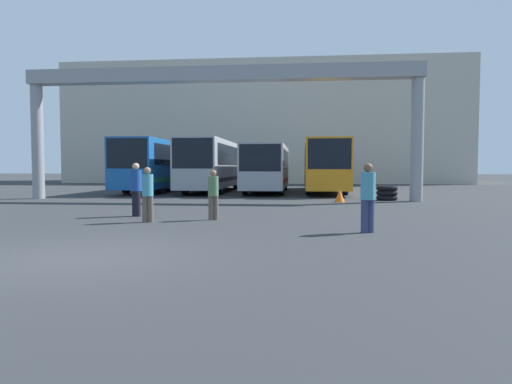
# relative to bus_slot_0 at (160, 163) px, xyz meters

# --- Properties ---
(ground_plane) EXTENTS (200.00, 200.00, 0.00)m
(ground_plane) POSITION_rel_bus_slot_0_xyz_m (5.55, -22.58, -1.93)
(ground_plane) COLOR #2D3033
(building_backdrop) EXTENTS (40.87, 12.00, 12.23)m
(building_backdrop) POSITION_rel_bus_slot_0_xyz_m (5.55, 20.03, 4.19)
(building_backdrop) COLOR #B7B2A3
(building_backdrop) RESTS_ON ground
(overhead_gantry) EXTENTS (19.74, 0.80, 6.58)m
(overhead_gantry) POSITION_rel_bus_slot_0_xyz_m (5.55, -7.91, 3.39)
(overhead_gantry) COLOR gray
(overhead_gantry) RESTS_ON ground
(bus_slot_0) EXTENTS (2.57, 11.97, 3.34)m
(bus_slot_0) POSITION_rel_bus_slot_0_xyz_m (0.00, 0.00, 0.00)
(bus_slot_0) COLOR #1959A5
(bus_slot_0) RESTS_ON ground
(bus_slot_1) EXTENTS (2.50, 11.67, 3.34)m
(bus_slot_1) POSITION_rel_bus_slot_0_xyz_m (3.70, -0.15, -0.01)
(bus_slot_1) COLOR #999EA5
(bus_slot_1) RESTS_ON ground
(bus_slot_2) EXTENTS (2.49, 10.05, 2.99)m
(bus_slot_2) POSITION_rel_bus_slot_0_xyz_m (7.40, -0.96, -0.20)
(bus_slot_2) COLOR #999EA5
(bus_slot_2) RESTS_ON ground
(bus_slot_3) EXTENTS (2.53, 12.10, 3.27)m
(bus_slot_3) POSITION_rel_bus_slot_0_xyz_m (11.11, 0.07, -0.05)
(bus_slot_3) COLOR orange
(bus_slot_3) RESTS_ON ground
(pedestrian_mid_left) EXTENTS (0.37, 0.37, 1.79)m
(pedestrian_mid_left) POSITION_rel_bus_slot_0_xyz_m (4.14, -15.67, -0.98)
(pedestrian_mid_left) COLOR black
(pedestrian_mid_left) RESTS_ON ground
(pedestrian_far_center) EXTENTS (0.34, 0.34, 1.65)m
(pedestrian_far_center) POSITION_rel_bus_slot_0_xyz_m (5.08, -17.22, -1.05)
(pedestrian_far_center) COLOR brown
(pedestrian_far_center) RESTS_ON ground
(pedestrian_mid_right) EXTENTS (0.36, 0.36, 1.75)m
(pedestrian_mid_right) POSITION_rel_bus_slot_0_xyz_m (11.31, -18.77, -1.00)
(pedestrian_mid_right) COLOR navy
(pedestrian_mid_right) RESTS_ON ground
(pedestrian_near_left) EXTENTS (0.33, 0.33, 1.57)m
(pedestrian_near_left) POSITION_rel_bus_slot_0_xyz_m (6.91, -16.43, -1.09)
(pedestrian_near_left) COLOR brown
(pedestrian_near_left) RESTS_ON ground
(traffic_cone) EXTENTS (0.48, 0.48, 0.59)m
(traffic_cone) POSITION_rel_bus_slot_0_xyz_m (11.44, -8.71, -1.63)
(traffic_cone) COLOR orange
(traffic_cone) RESTS_ON ground
(tire_stack) EXTENTS (1.04, 1.04, 0.72)m
(tire_stack) POSITION_rel_bus_slot_0_xyz_m (13.87, -7.27, -1.57)
(tire_stack) COLOR black
(tire_stack) RESTS_ON ground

